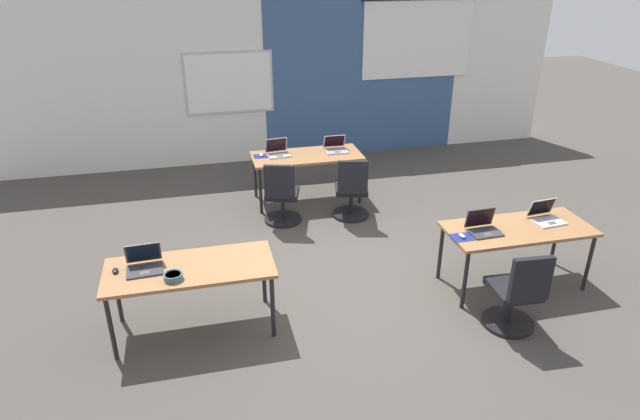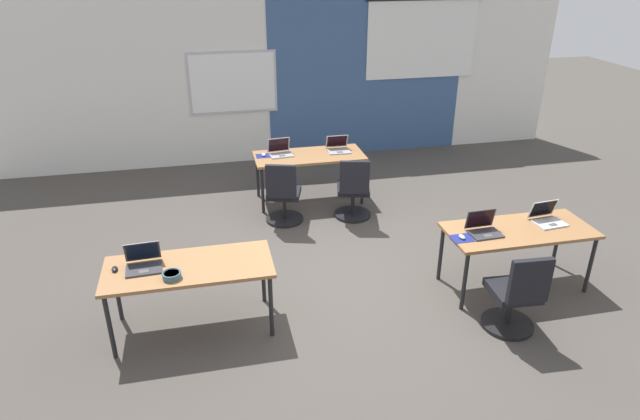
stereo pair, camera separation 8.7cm
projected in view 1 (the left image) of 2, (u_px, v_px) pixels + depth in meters
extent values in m
plane|color=#47423D|center=(347.00, 275.00, 6.46)|extent=(24.00, 24.00, 0.00)
cube|color=silver|center=(282.00, 79.00, 9.54)|extent=(10.00, 0.20, 2.80)
cube|color=#385684|center=(363.00, 77.00, 9.75)|extent=(3.51, 0.01, 2.80)
cube|color=#B7B7BC|center=(229.00, 83.00, 9.25)|extent=(1.48, 0.02, 1.04)
cube|color=white|center=(229.00, 83.00, 9.25)|extent=(1.40, 0.02, 0.96)
cube|color=white|center=(418.00, 40.00, 9.68)|extent=(2.00, 0.02, 1.31)
cube|color=olive|center=(190.00, 268.00, 5.26)|extent=(1.60, 0.70, 0.04)
cylinder|color=black|center=(111.00, 329.00, 5.00)|extent=(0.04, 0.04, 0.68)
cylinder|color=black|center=(273.00, 307.00, 5.31)|extent=(0.04, 0.04, 0.68)
cylinder|color=black|center=(117.00, 293.00, 5.53)|extent=(0.04, 0.04, 0.68)
cylinder|color=black|center=(264.00, 274.00, 5.84)|extent=(0.04, 0.04, 0.68)
cube|color=olive|center=(518.00, 229.00, 6.00)|extent=(1.60, 0.70, 0.04)
cylinder|color=black|center=(465.00, 280.00, 5.74)|extent=(0.04, 0.04, 0.68)
cylinder|color=black|center=(589.00, 263.00, 6.05)|extent=(0.04, 0.04, 0.68)
cylinder|color=black|center=(441.00, 252.00, 6.26)|extent=(0.04, 0.04, 0.68)
cylinder|color=black|center=(556.00, 238.00, 6.57)|extent=(0.04, 0.04, 0.68)
cube|color=olive|center=(307.00, 156.00, 8.09)|extent=(1.60, 0.70, 0.04)
cylinder|color=black|center=(261.00, 191.00, 7.83)|extent=(0.04, 0.04, 0.68)
cylinder|color=black|center=(360.00, 182.00, 8.14)|extent=(0.04, 0.04, 0.68)
cylinder|color=black|center=(255.00, 176.00, 8.35)|extent=(0.04, 0.04, 0.68)
cylinder|color=black|center=(349.00, 168.00, 8.66)|extent=(0.04, 0.04, 0.68)
cube|color=#333338|center=(485.00, 233.00, 5.86)|extent=(0.34, 0.24, 0.02)
cube|color=#4C4C4F|center=(488.00, 234.00, 5.81)|extent=(0.09, 0.06, 0.00)
cube|color=#333338|center=(480.00, 217.00, 5.93)|extent=(0.33, 0.06, 0.22)
cube|color=black|center=(480.00, 218.00, 5.92)|extent=(0.30, 0.05, 0.19)
cube|color=navy|center=(462.00, 237.00, 5.78)|extent=(0.22, 0.19, 0.00)
ellipsoid|color=#B2B2B7|center=(462.00, 236.00, 5.78)|extent=(0.06, 0.10, 0.03)
cylinder|color=black|center=(507.00, 322.00, 5.62)|extent=(0.52, 0.52, 0.04)
cylinder|color=black|center=(510.00, 307.00, 5.54)|extent=(0.06, 0.06, 0.34)
cube|color=black|center=(513.00, 289.00, 5.45)|extent=(0.47, 0.47, 0.08)
cube|color=black|center=(531.00, 279.00, 5.11)|extent=(0.40, 0.09, 0.46)
sphere|color=black|center=(497.00, 308.00, 5.83)|extent=(0.04, 0.04, 0.04)
sphere|color=black|center=(531.00, 324.00, 5.59)|extent=(0.04, 0.04, 0.04)
sphere|color=black|center=(490.00, 329.00, 5.52)|extent=(0.04, 0.04, 0.04)
cube|color=silver|center=(549.00, 222.00, 6.09)|extent=(0.35, 0.26, 0.02)
cube|color=#4C4C4F|center=(552.00, 223.00, 6.05)|extent=(0.10, 0.07, 0.00)
cube|color=silver|center=(541.00, 207.00, 6.17)|extent=(0.34, 0.10, 0.21)
cube|color=black|center=(542.00, 207.00, 6.17)|extent=(0.30, 0.09, 0.19)
cube|color=#9E9EA3|center=(279.00, 155.00, 8.04)|extent=(0.35, 0.26, 0.02)
cube|color=#4C4C4F|center=(280.00, 156.00, 7.99)|extent=(0.10, 0.07, 0.00)
cube|color=#9E9EA3|center=(276.00, 145.00, 8.10)|extent=(0.33, 0.09, 0.22)
cube|color=black|center=(276.00, 145.00, 8.10)|extent=(0.30, 0.08, 0.19)
cube|color=navy|center=(261.00, 156.00, 8.03)|extent=(0.22, 0.19, 0.00)
ellipsoid|color=silver|center=(261.00, 155.00, 8.02)|extent=(0.06, 0.10, 0.03)
cylinder|color=black|center=(283.00, 219.00, 7.75)|extent=(0.52, 0.52, 0.04)
cylinder|color=black|center=(283.00, 207.00, 7.66)|extent=(0.06, 0.06, 0.34)
cube|color=black|center=(282.00, 193.00, 7.57)|extent=(0.55, 0.55, 0.08)
cube|color=black|center=(279.00, 182.00, 7.23)|extent=(0.40, 0.17, 0.46)
sphere|color=black|center=(285.00, 212.00, 7.96)|extent=(0.04, 0.04, 0.04)
sphere|color=black|center=(298.00, 222.00, 7.67)|extent=(0.04, 0.04, 0.04)
sphere|color=black|center=(267.00, 221.00, 7.69)|extent=(0.04, 0.04, 0.04)
cube|color=#9E9EA3|center=(337.00, 151.00, 8.19)|extent=(0.34, 0.24, 0.02)
cube|color=#4C4C4F|center=(337.00, 152.00, 8.14)|extent=(0.09, 0.06, 0.00)
cube|color=#9E9EA3|center=(334.00, 141.00, 8.28)|extent=(0.33, 0.11, 0.20)
cube|color=black|center=(334.00, 141.00, 8.28)|extent=(0.30, 0.09, 0.18)
cylinder|color=black|center=(351.00, 214.00, 7.89)|extent=(0.52, 0.52, 0.04)
cylinder|color=black|center=(351.00, 202.00, 7.81)|extent=(0.06, 0.06, 0.34)
cube|color=black|center=(351.00, 188.00, 7.72)|extent=(0.53, 0.53, 0.08)
cube|color=black|center=(353.00, 177.00, 7.38)|extent=(0.40, 0.15, 0.46)
sphere|color=black|center=(350.00, 207.00, 8.10)|extent=(0.04, 0.04, 0.04)
sphere|color=black|center=(367.00, 216.00, 7.83)|extent=(0.04, 0.04, 0.04)
sphere|color=black|center=(335.00, 216.00, 7.82)|extent=(0.04, 0.04, 0.04)
cube|color=#333338|center=(145.00, 271.00, 5.17)|extent=(0.34, 0.25, 0.02)
cube|color=#4C4C4F|center=(145.00, 273.00, 5.12)|extent=(0.09, 0.06, 0.00)
cube|color=#333338|center=(143.00, 253.00, 5.25)|extent=(0.33, 0.09, 0.21)
cube|color=black|center=(143.00, 253.00, 5.25)|extent=(0.30, 0.07, 0.19)
ellipsoid|color=black|center=(115.00, 271.00, 5.16)|extent=(0.06, 0.10, 0.03)
cylinder|color=#3D6070|center=(173.00, 277.00, 5.04)|extent=(0.17, 0.17, 0.05)
torus|color=#3D6070|center=(173.00, 274.00, 5.03)|extent=(0.18, 0.18, 0.02)
cylinder|color=#B26628|center=(173.00, 275.00, 5.04)|extent=(0.14, 0.14, 0.01)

